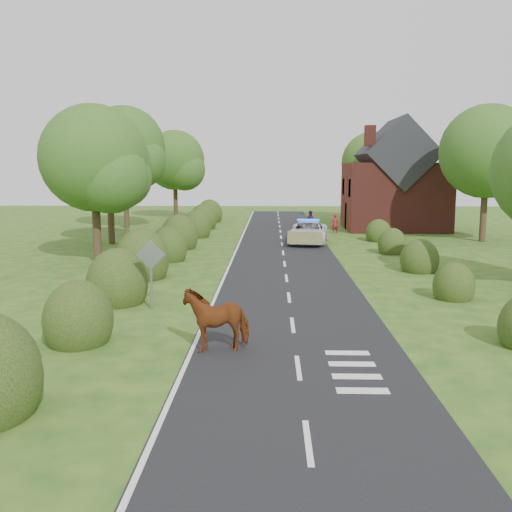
{
  "coord_description": "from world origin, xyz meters",
  "views": [
    {
      "loc": [
        -0.69,
        -17.92,
        5.02
      ],
      "look_at": [
        -1.36,
        6.38,
        1.3
      ],
      "focal_mm": 40.0,
      "sensor_mm": 36.0,
      "label": 1
    }
  ],
  "objects_px": {
    "police_van": "(308,232)",
    "road_sign": "(151,264)",
    "cow": "(217,323)",
    "pedestrian_red": "(335,224)",
    "pedestrian_purple": "(310,220)"
  },
  "relations": [
    {
      "from": "road_sign",
      "to": "police_van",
      "type": "height_order",
      "value": "road_sign"
    },
    {
      "from": "cow",
      "to": "police_van",
      "type": "bearing_deg",
      "value": 152.37
    },
    {
      "from": "pedestrian_red",
      "to": "pedestrian_purple",
      "type": "bearing_deg",
      "value": -80.68
    },
    {
      "from": "cow",
      "to": "pedestrian_purple",
      "type": "height_order",
      "value": "pedestrian_purple"
    },
    {
      "from": "cow",
      "to": "police_van",
      "type": "height_order",
      "value": "police_van"
    },
    {
      "from": "police_van",
      "to": "pedestrian_purple",
      "type": "distance_m",
      "value": 8.99
    },
    {
      "from": "police_van",
      "to": "road_sign",
      "type": "bearing_deg",
      "value": -102.29
    },
    {
      "from": "cow",
      "to": "pedestrian_red",
      "type": "xyz_separation_m",
      "value": [
        6.49,
        29.21,
        0.03
      ]
    },
    {
      "from": "road_sign",
      "to": "pedestrian_purple",
      "type": "xyz_separation_m",
      "value": [
        7.53,
        27.71,
        -0.85
      ]
    },
    {
      "from": "cow",
      "to": "police_van",
      "type": "relative_size",
      "value": 0.36
    },
    {
      "from": "police_van",
      "to": "pedestrian_red",
      "type": "xyz_separation_m",
      "value": [
        2.47,
        6.04,
        0.02
      ]
    },
    {
      "from": "pedestrian_purple",
      "to": "cow",
      "type": "bearing_deg",
      "value": 124.83
    },
    {
      "from": "road_sign",
      "to": "police_van",
      "type": "bearing_deg",
      "value": 70.1
    },
    {
      "from": "police_van",
      "to": "pedestrian_red",
      "type": "bearing_deg",
      "value": 75.39
    },
    {
      "from": "cow",
      "to": "pedestrian_red",
      "type": "height_order",
      "value": "pedestrian_red"
    }
  ]
}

